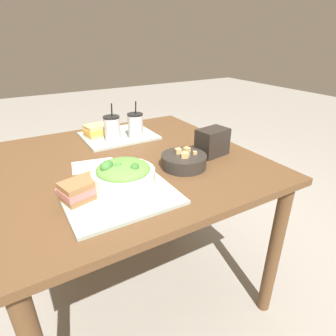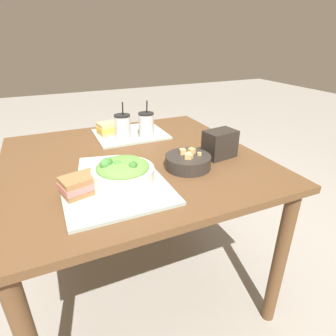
{
  "view_description": "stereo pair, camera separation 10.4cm",
  "coord_description": "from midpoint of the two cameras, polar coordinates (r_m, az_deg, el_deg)",
  "views": [
    {
      "loc": [
        -0.43,
        -1.1,
        1.28
      ],
      "look_at": [
        0.04,
        -0.3,
        0.83
      ],
      "focal_mm": 30.0,
      "sensor_mm": 36.0,
      "label": 1
    },
    {
      "loc": [
        -0.34,
        -1.15,
        1.28
      ],
      "look_at": [
        0.04,
        -0.3,
        0.83
      ],
      "focal_mm": 30.0,
      "sensor_mm": 36.0,
      "label": 2
    }
  ],
  "objects": [
    {
      "name": "ground_plane",
      "position": [
        1.75,
        -3.9,
        -21.5
      ],
      "size": [
        12.0,
        12.0,
        0.0
      ],
      "primitive_type": "plane",
      "color": "gray"
    },
    {
      "name": "dining_table",
      "position": [
        1.34,
        -4.74,
        -1.84
      ],
      "size": [
        1.13,
        1.1,
        0.76
      ],
      "color": "brown",
      "rests_on": "ground_plane"
    },
    {
      "name": "tray_near",
      "position": [
        1.0,
        -7.14,
        -5.23
      ],
      "size": [
        0.38,
        0.32,
        0.01
      ],
      "color": "#99A89E",
      "rests_on": "dining_table"
    },
    {
      "name": "tray_far",
      "position": [
        1.6,
        -5.83,
        6.85
      ],
      "size": [
        0.38,
        0.32,
        0.01
      ],
      "color": "#99A89E",
      "rests_on": "dining_table"
    },
    {
      "name": "salad_bowl",
      "position": [
        1.02,
        -6.27,
        -1.13
      ],
      "size": [
        0.22,
        0.22,
        0.12
      ],
      "color": "white",
      "rests_on": "tray_near"
    },
    {
      "name": "soup_bowl",
      "position": [
        1.19,
        6.56,
        1.35
      ],
      "size": [
        0.19,
        0.19,
        0.08
      ],
      "color": "#2D2823",
      "rests_on": "dining_table"
    },
    {
      "name": "sandwich_near",
      "position": [
        1.01,
        -14.63,
        -3.38
      ],
      "size": [
        0.15,
        0.12,
        0.06
      ],
      "rotation": [
        0.0,
        0.0,
        0.26
      ],
      "color": "olive",
      "rests_on": "tray_near"
    },
    {
      "name": "baguette_near",
      "position": [
        1.09,
        -11.05,
        -0.9
      ],
      "size": [
        0.15,
        0.1,
        0.06
      ],
      "rotation": [
        0.0,
        0.0,
        1.88
      ],
      "color": "tan",
      "rests_on": "tray_near"
    },
    {
      "name": "sandwich_far",
      "position": [
        1.59,
        -10.06,
        7.93
      ],
      "size": [
        0.13,
        0.11,
        0.06
      ],
      "rotation": [
        0.0,
        0.0,
        0.18
      ],
      "color": "tan",
      "rests_on": "tray_far"
    },
    {
      "name": "drink_cup_dark",
      "position": [
        1.47,
        -7.17,
        7.98
      ],
      "size": [
        0.08,
        0.08,
        0.2
      ],
      "color": "silver",
      "rests_on": "tray_far"
    },
    {
      "name": "drink_cup_red",
      "position": [
        1.51,
        -2.45,
        8.58
      ],
      "size": [
        0.08,
        0.08,
        0.2
      ],
      "color": "silver",
      "rests_on": "tray_far"
    },
    {
      "name": "chip_bag",
      "position": [
        1.32,
        12.73,
        4.75
      ],
      "size": [
        0.15,
        0.12,
        0.12
      ],
      "rotation": [
        0.0,
        0.0,
        0.15
      ],
      "color": "#28231E",
      "rests_on": "dining_table"
    },
    {
      "name": "napkin_folded",
      "position": [
        1.27,
        -11.41,
        1.1
      ],
      "size": [
        0.2,
        0.16,
        0.0
      ],
      "color": "white",
      "rests_on": "dining_table"
    }
  ]
}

